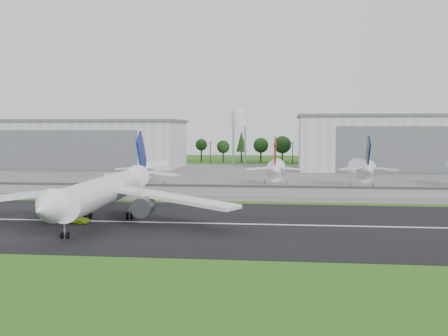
# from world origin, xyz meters

# --- Properties ---
(ground) EXTENTS (600.00, 600.00, 0.00)m
(ground) POSITION_xyz_m (0.00, 0.00, 0.00)
(ground) COLOR #215814
(ground) RESTS_ON ground
(runway) EXTENTS (320.00, 60.00, 0.10)m
(runway) POSITION_xyz_m (0.00, 10.00, 0.05)
(runway) COLOR black
(runway) RESTS_ON ground
(runway_centerline) EXTENTS (220.00, 1.00, 0.02)m
(runway_centerline) POSITION_xyz_m (0.00, 10.00, 0.11)
(runway_centerline) COLOR white
(runway_centerline) RESTS_ON runway
(apron) EXTENTS (320.00, 150.00, 0.10)m
(apron) POSITION_xyz_m (0.00, 120.00, 0.05)
(apron) COLOR slate
(apron) RESTS_ON ground
(blast_fence) EXTENTS (240.00, 0.61, 3.50)m
(blast_fence) POSITION_xyz_m (0.00, 54.99, 1.81)
(blast_fence) COLOR gray
(blast_fence) RESTS_ON ground
(hangar_west) EXTENTS (97.00, 44.00, 23.20)m
(hangar_west) POSITION_xyz_m (-80.00, 164.92, 11.63)
(hangar_west) COLOR silver
(hangar_west) RESTS_ON ground
(hangar_east) EXTENTS (102.00, 47.00, 25.20)m
(hangar_east) POSITION_xyz_m (75.00, 164.92, 12.63)
(hangar_east) COLOR silver
(hangar_east) RESTS_ON ground
(water_tower) EXTENTS (8.40, 8.40, 29.40)m
(water_tower) POSITION_xyz_m (-5.00, 185.00, 24.55)
(water_tower) COLOR #99999E
(water_tower) RESTS_ON ground
(utility_poles) EXTENTS (230.00, 3.00, 12.00)m
(utility_poles) POSITION_xyz_m (0.00, 200.00, 0.00)
(utility_poles) COLOR black
(utility_poles) RESTS_ON ground
(treeline) EXTENTS (320.00, 16.00, 22.00)m
(treeline) POSITION_xyz_m (0.00, 215.00, 0.00)
(treeline) COLOR black
(treeline) RESTS_ON ground
(main_airliner) EXTENTS (57.25, 59.17, 18.17)m
(main_airliner) POSITION_xyz_m (-16.90, 9.56, 4.89)
(main_airliner) COLOR white
(main_airliner) RESTS_ON runway
(ground_vehicle) EXTENTS (5.84, 3.97, 1.49)m
(ground_vehicle) POSITION_xyz_m (-21.34, 7.34, 0.84)
(ground_vehicle) COLOR #B3DF1A
(ground_vehicle) RESTS_ON runway
(parked_jet_red_a) EXTENTS (7.36, 31.29, 16.39)m
(parked_jet_red_a) POSITION_xyz_m (-23.28, 76.51, 5.90)
(parked_jet_red_a) COLOR white
(parked_jet_red_a) RESTS_ON ground
(parked_jet_red_b) EXTENTS (7.36, 31.29, 16.65)m
(parked_jet_red_b) POSITION_xyz_m (16.26, 76.56, 6.15)
(parked_jet_red_b) COLOR white
(parked_jet_red_b) RESTS_ON ground
(parked_jet_navy) EXTENTS (7.36, 31.29, 16.82)m
(parked_jet_navy) POSITION_xyz_m (42.73, 76.58, 6.31)
(parked_jet_navy) COLOR silver
(parked_jet_navy) RESTS_ON ground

